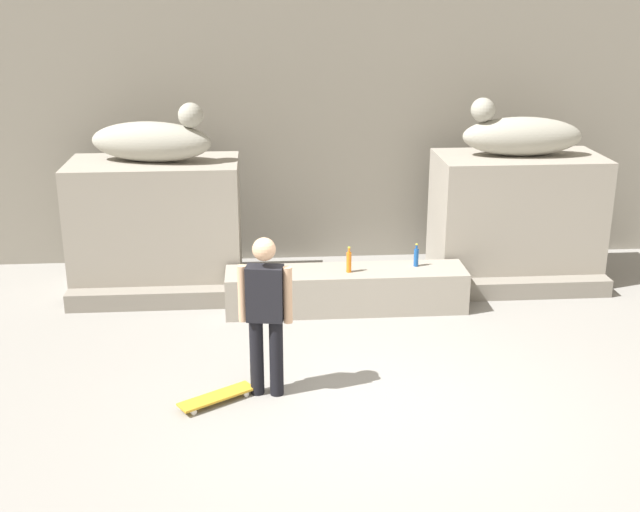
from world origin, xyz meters
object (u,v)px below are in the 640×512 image
object	(u,v)px
skater	(265,310)
bottle_orange	(349,262)
bottle_blue	(416,257)
statue_reclining_left	(154,140)
skateboard	(217,397)
statue_reclining_right	(519,135)

from	to	relation	value
skater	bottle_orange	world-z (taller)	skater
skater	bottle_blue	bearing A→B (deg)	-121.14
statue_reclining_left	bottle_blue	bearing A→B (deg)	-1.62
skateboard	bottle_blue	distance (m)	3.49
statue_reclining_left	skateboard	world-z (taller)	statue_reclining_left
statue_reclining_left	skater	world-z (taller)	statue_reclining_left
statue_reclining_right	skateboard	xyz separation A→B (m)	(-3.97, -3.30, -1.98)
bottle_orange	statue_reclining_right	bearing A→B (deg)	23.57
statue_reclining_right	statue_reclining_left	bearing A→B (deg)	3.36
skater	skateboard	size ratio (longest dim) A/B	2.14
statue_reclining_left	skater	distance (m)	3.60
bottle_blue	bottle_orange	size ratio (longest dim) A/B	0.90
statue_reclining_left	bottle_orange	xyz separation A→B (m)	(2.45, -1.04, -1.37)
skater	bottle_orange	distance (m)	2.37
statue_reclining_right	bottle_orange	distance (m)	2.95
statue_reclining_left	skateboard	bearing A→B (deg)	-61.91
skateboard	bottle_orange	world-z (taller)	bottle_orange
skater	skateboard	distance (m)	1.01
bottle_blue	skater	bearing A→B (deg)	-130.78
skater	bottle_blue	world-z (taller)	skater
statue_reclining_left	statue_reclining_right	xyz separation A→B (m)	(4.84, 0.01, 0.00)
skateboard	skater	bearing A→B (deg)	163.95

